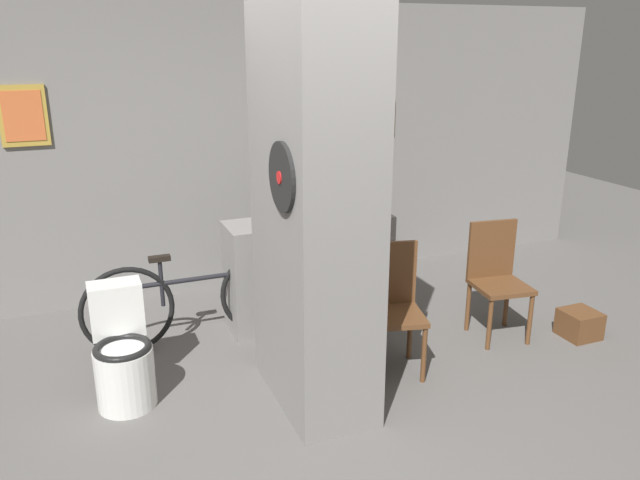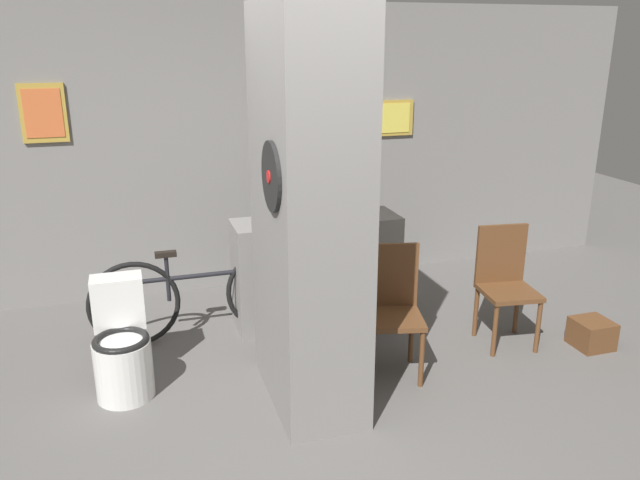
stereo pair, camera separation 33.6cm
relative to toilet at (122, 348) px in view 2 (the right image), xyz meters
The scene contains 10 objects.
ground_plane 1.49m from the toilet, 39.32° to the right, with size 14.00×14.00×0.00m, color #5B5956.
wall_back 2.27m from the toilet, 56.63° to the left, with size 8.00×0.09×2.60m.
pillar_center 1.59m from the toilet, 19.80° to the right, with size 0.55×1.00×2.60m.
counter_shelf 1.72m from the toilet, 23.95° to the left, with size 1.37×0.44×0.89m.
toilet is the anchor object (origin of this frame).
chair_near_pillar 1.85m from the toilet, ahead, with size 0.48×0.48×0.92m.
chair_by_doorway 2.86m from the toilet, ahead, with size 0.45×0.45×0.92m.
bicycle 0.90m from the toilet, 46.06° to the left, with size 1.75×0.42×0.75m.
bottle_tall 2.13m from the toilet, 22.19° to the left, with size 0.07×0.07×0.32m.
floor_crate 3.49m from the toilet, ahead, with size 0.27×0.27×0.22m.
Camera 2 is at (-0.98, -3.02, 2.28)m, focal length 35.00 mm.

